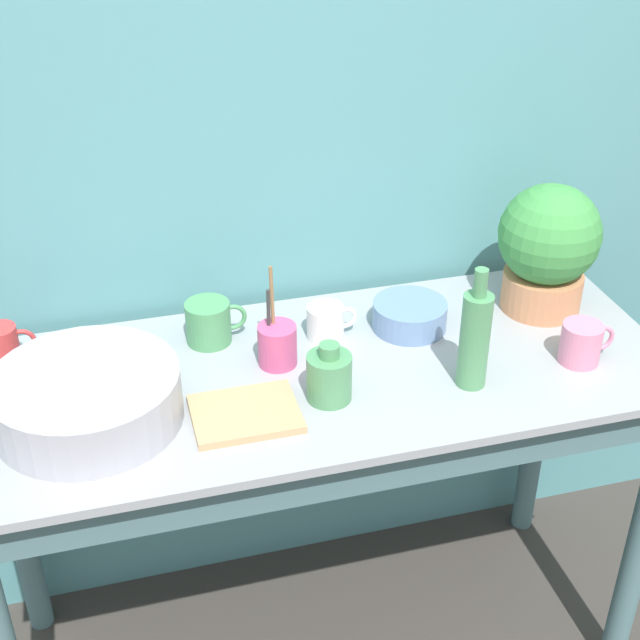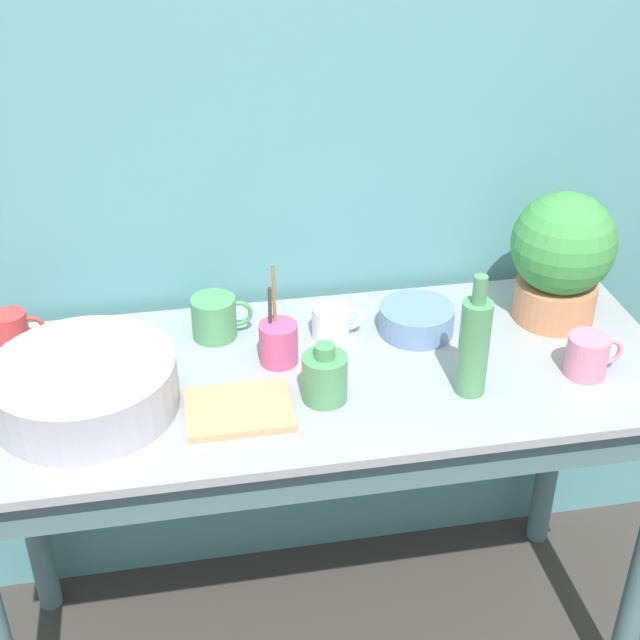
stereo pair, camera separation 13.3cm
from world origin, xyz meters
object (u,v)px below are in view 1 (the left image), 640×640
object	(u,v)px
potted_plant	(548,246)
mug_pink	(582,343)
bottle_short	(329,376)
utensil_cup	(277,344)
tray_board	(245,414)
bowl_wash_large	(87,398)
mug_green	(209,322)
bottle_tall	(475,338)
mug_white	(326,322)
mug_red	(3,346)
bowl_small_blue	(410,315)

from	to	relation	value
potted_plant	mug_pink	xyz separation A→B (m)	(-0.02, -0.22, -0.11)
bottle_short	utensil_cup	bearing A→B (deg)	115.97
tray_board	bowl_wash_large	bearing A→B (deg)	166.52
bottle_short	mug_green	world-z (taller)	bottle_short
bottle_tall	bottle_short	distance (m)	0.30
bottle_short	mug_white	world-z (taller)	bottle_short
mug_red	utensil_cup	xyz separation A→B (m)	(0.55, -0.14, 0.00)
bowl_wash_large	mug_green	xyz separation A→B (m)	(0.27, 0.22, -0.00)
bowl_wash_large	bowl_small_blue	xyz separation A→B (m)	(0.71, 0.16, -0.02)
mug_red	mug_green	xyz separation A→B (m)	(0.43, -0.02, 0.00)
potted_plant	mug_pink	distance (m)	0.25
mug_white	tray_board	xyz separation A→B (m)	(-0.23, -0.24, -0.03)
bowl_small_blue	tray_board	xyz separation A→B (m)	(-0.42, -0.23, -0.02)
bowl_small_blue	tray_board	bearing A→B (deg)	-151.48
potted_plant	utensil_cup	bearing A→B (deg)	-174.08
potted_plant	tray_board	xyz separation A→B (m)	(-0.74, -0.23, -0.15)
mug_green	potted_plant	bearing A→B (deg)	-4.33
bowl_wash_large	bowl_small_blue	size ratio (longest dim) A/B	2.16
bottle_tall	utensil_cup	distance (m)	0.41
mug_white	bottle_tall	bearing A→B (deg)	-46.68
mug_pink	bowl_small_blue	bearing A→B (deg)	143.63
bowl_small_blue	potted_plant	bearing A→B (deg)	0.63
bowl_wash_large	bottle_tall	xyz separation A→B (m)	(0.75, -0.08, 0.06)
bowl_wash_large	bottle_tall	distance (m)	0.76
bowl_wash_large	bottle_short	size ratio (longest dim) A/B	2.86
potted_plant	tray_board	distance (m)	0.79
bottle_short	mug_white	bearing A→B (deg)	75.71
bowl_small_blue	bottle_tall	bearing A→B (deg)	-79.10
bowl_wash_large	mug_green	distance (m)	0.35
bowl_wash_large	mug_white	distance (m)	0.55
potted_plant	mug_white	bearing A→B (deg)	179.04
mug_green	bowl_small_blue	distance (m)	0.44
mug_white	bowl_small_blue	distance (m)	0.19
bottle_short	utensil_cup	size ratio (longest dim) A/B	0.58
mug_red	bowl_small_blue	bearing A→B (deg)	-5.37
bottle_tall	mug_red	distance (m)	0.97
mug_green	utensil_cup	size ratio (longest dim) A/B	0.62
bottle_tall	mug_red	xyz separation A→B (m)	(-0.91, 0.32, -0.06)
bowl_small_blue	utensil_cup	size ratio (longest dim) A/B	0.76
potted_plant	utensil_cup	distance (m)	0.65
bottle_tall	mug_white	size ratio (longest dim) A/B	2.32
tray_board	bottle_tall	bearing A→B (deg)	-1.17
tray_board	mug_pink	bearing A→B (deg)	0.47
potted_plant	mug_pink	size ratio (longest dim) A/B	2.51
bowl_small_blue	tray_board	world-z (taller)	bowl_small_blue
potted_plant	utensil_cup	size ratio (longest dim) A/B	1.38
bottle_short	mug_green	size ratio (longest dim) A/B	0.94
bowl_wash_large	utensil_cup	world-z (taller)	utensil_cup
mug_red	mug_pink	size ratio (longest dim) A/B	0.89
tray_board	mug_red	bearing A→B (deg)	145.46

